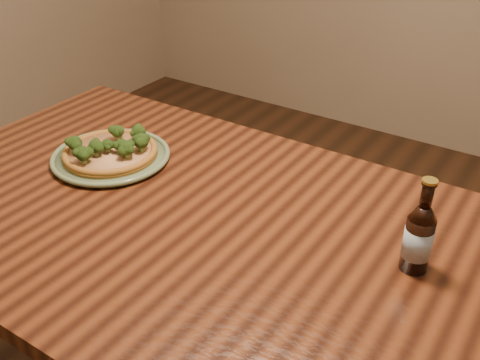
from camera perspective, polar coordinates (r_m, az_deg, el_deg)
The scene contains 4 objects.
table at distance 1.30m, azimuth -2.75°, elevation -7.70°, with size 1.60×0.90×0.75m.
plate at distance 1.51m, azimuth -12.98°, elevation 2.34°, with size 0.31×0.31×0.02m.
pizza at distance 1.50m, azimuth -13.01°, elevation 2.93°, with size 0.25×0.25×0.07m.
beer_bottle at distance 1.12m, azimuth 17.69°, elevation -5.55°, with size 0.06×0.06×0.20m.
Camera 1 is at (0.61, -0.71, 1.47)m, focal length 42.00 mm.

